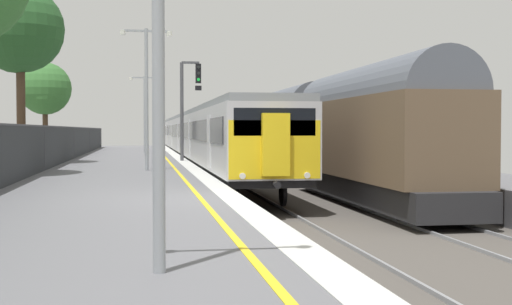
{
  "coord_description": "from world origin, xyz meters",
  "views": [
    {
      "loc": [
        -1.68,
        -15.8,
        1.58
      ],
      "look_at": [
        1.59,
        3.68,
        0.93
      ],
      "focal_mm": 47.79,
      "sensor_mm": 36.0,
      "label": 1
    }
  ],
  "objects": [
    {
      "name": "background_tree_centre",
      "position": [
        -7.34,
        17.54,
        6.13
      ],
      "size": [
        4.08,
        4.08,
        8.35
      ],
      "color": "#473323",
      "rests_on": "ground"
    },
    {
      "name": "signal_gantry",
      "position": [
        0.62,
        19.37,
        3.19
      ],
      "size": [
        1.1,
        0.24,
        5.11
      ],
      "color": "#47474C",
      "rests_on": "ground"
    },
    {
      "name": "ground",
      "position": [
        2.64,
        0.0,
        -0.61
      ],
      "size": [
        17.4,
        110.0,
        1.21
      ],
      "color": "slate"
    },
    {
      "name": "platform_lamp_far",
      "position": [
        -1.5,
        30.73,
        3.11
      ],
      "size": [
        2.0,
        0.2,
        5.22
      ],
      "color": "#93999E",
      "rests_on": "ground"
    },
    {
      "name": "platform_lamp_mid",
      "position": [
        -1.5,
        11.25,
        3.28
      ],
      "size": [
        2.0,
        0.2,
        5.56
      ],
      "color": "#93999E",
      "rests_on": "ground"
    },
    {
      "name": "freight_train_adjacent_track",
      "position": [
        6.1,
        20.14,
        1.59
      ],
      "size": [
        2.6,
        40.37,
        4.73
      ],
      "color": "#232326",
      "rests_on": "ground"
    },
    {
      "name": "commuter_train_at_platform",
      "position": [
        2.1,
        35.03,
        1.27
      ],
      "size": [
        2.83,
        63.74,
        3.81
      ],
      "color": "#B7B7BC",
      "rests_on": "ground"
    },
    {
      "name": "background_tree_right",
      "position": [
        -8.54,
        34.94,
        4.43
      ],
      "size": [
        3.76,
        3.76,
        6.46
      ],
      "color": "#473323",
      "rests_on": "ground"
    }
  ]
}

